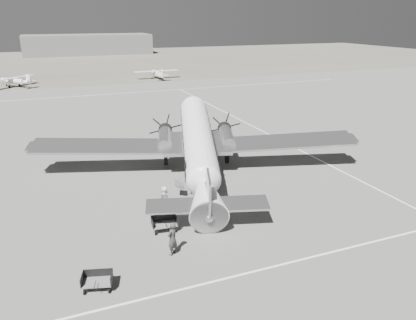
% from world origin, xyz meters
% --- Properties ---
extents(ground, '(260.00, 260.00, 0.00)m').
position_xyz_m(ground, '(0.00, 0.00, 0.00)').
color(ground, slate).
rests_on(ground, ground).
extents(taxi_line_near, '(60.00, 0.15, 0.01)m').
position_xyz_m(taxi_line_near, '(0.00, -14.00, 0.01)').
color(taxi_line_near, silver).
rests_on(taxi_line_near, ground).
extents(taxi_line_right, '(0.15, 80.00, 0.01)m').
position_xyz_m(taxi_line_right, '(12.00, 0.00, 0.01)').
color(taxi_line_right, silver).
rests_on(taxi_line_right, ground).
extents(taxi_line_horizon, '(90.00, 0.15, 0.01)m').
position_xyz_m(taxi_line_horizon, '(0.00, 40.00, 0.01)').
color(taxi_line_horizon, silver).
rests_on(taxi_line_horizon, ground).
extents(grass_infield, '(260.00, 90.00, 0.01)m').
position_xyz_m(grass_infield, '(0.00, 95.00, 0.00)').
color(grass_infield, '#605E51').
rests_on(grass_infield, ground).
extents(hangar_main, '(42.00, 14.00, 6.60)m').
position_xyz_m(hangar_main, '(5.00, 120.00, 3.30)').
color(hangar_main, '#5D5D5D').
rests_on(hangar_main, ground).
extents(dc3_airliner, '(31.95, 26.30, 5.26)m').
position_xyz_m(dc3_airliner, '(0.21, -0.92, 2.63)').
color(dc3_airliner, '#AAAAAC').
rests_on(dc3_airliner, ground).
extents(light_plane_left, '(12.19, 12.12, 1.97)m').
position_xyz_m(light_plane_left, '(-15.66, 53.70, 0.99)').
color(light_plane_left, silver).
rests_on(light_plane_left, ground).
extents(light_plane_right, '(9.37, 7.63, 1.93)m').
position_xyz_m(light_plane_right, '(11.62, 54.08, 0.97)').
color(light_plane_right, silver).
rests_on(light_plane_right, ground).
extents(baggage_cart_near, '(1.73, 1.31, 0.91)m').
position_xyz_m(baggage_cart_near, '(-4.77, -8.20, 0.46)').
color(baggage_cart_near, '#5E5E5E').
rests_on(baggage_cart_near, ground).
extents(baggage_cart_far, '(1.74, 1.44, 0.85)m').
position_xyz_m(baggage_cart_far, '(-9.33, -12.46, 0.43)').
color(baggage_cart_far, '#5E5E5E').
rests_on(baggage_cart_far, ground).
extents(ground_crew, '(0.85, 0.80, 1.96)m').
position_xyz_m(ground_crew, '(-5.08, -10.89, 0.98)').
color(ground_crew, '#303030').
rests_on(ground_crew, ground).
extents(ramp_agent, '(0.79, 0.93, 1.65)m').
position_xyz_m(ramp_agent, '(-4.18, -6.24, 0.83)').
color(ramp_agent, silver).
rests_on(ramp_agent, ground).
extents(passenger, '(0.51, 0.77, 1.57)m').
position_xyz_m(passenger, '(-3.85, -5.14, 0.78)').
color(passenger, '#B1B1AF').
rests_on(passenger, ground).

